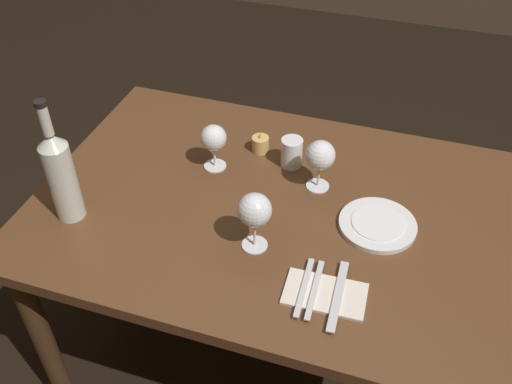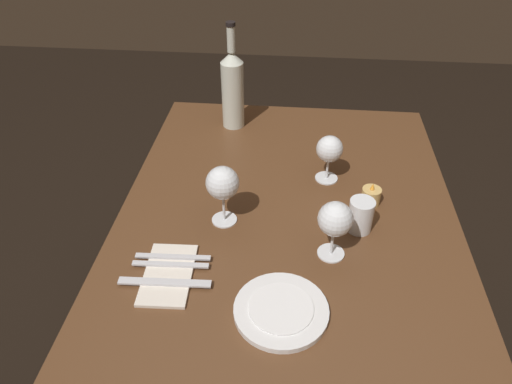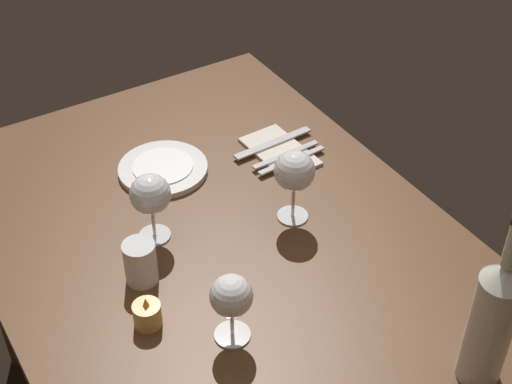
# 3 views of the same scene
# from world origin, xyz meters

# --- Properties ---
(dining_table) EXTENTS (1.30, 0.90, 0.74)m
(dining_table) POSITION_xyz_m (0.00, 0.00, 0.65)
(dining_table) COLOR #56351E
(dining_table) RESTS_ON ground
(wine_glass_left) EXTENTS (0.08, 0.08, 0.16)m
(wine_glass_left) POSITION_xyz_m (-0.00, -0.16, 0.86)
(wine_glass_left) COLOR white
(wine_glass_left) RESTS_ON dining_table
(wine_glass_right) EXTENTS (0.08, 0.08, 0.14)m
(wine_glass_right) POSITION_xyz_m (-0.21, 0.11, 0.84)
(wine_glass_right) COLOR white
(wine_glass_right) RESTS_ON dining_table
(wine_glass_centre) EXTENTS (0.08, 0.08, 0.15)m
(wine_glass_centre) POSITION_xyz_m (0.10, 0.11, 0.85)
(wine_glass_centre) COLOR white
(wine_glass_centre) RESTS_ON dining_table
(wine_bottle) EXTENTS (0.07, 0.07, 0.35)m
(wine_bottle) POSITION_xyz_m (-0.50, -0.21, 0.88)
(wine_bottle) COLOR silver
(wine_bottle) RESTS_ON dining_table
(water_tumbler) EXTENTS (0.06, 0.06, 0.09)m
(water_tumbler) POSITION_xyz_m (0.00, 0.18, 0.78)
(water_tumbler) COLOR white
(water_tumbler) RESTS_ON dining_table
(votive_candle) EXTENTS (0.05, 0.05, 0.07)m
(votive_candle) POSITION_xyz_m (-0.11, 0.22, 0.76)
(votive_candle) COLOR #DBB266
(votive_candle) RESTS_ON dining_table
(dinner_plate) EXTENTS (0.20, 0.20, 0.02)m
(dinner_plate) POSITION_xyz_m (0.28, 0.00, 0.75)
(dinner_plate) COLOR white
(dinner_plate) RESTS_ON dining_table
(folded_napkin) EXTENTS (0.19, 0.12, 0.01)m
(folded_napkin) POSITION_xyz_m (0.20, -0.26, 0.74)
(folded_napkin) COLOR silver
(folded_napkin) RESTS_ON dining_table
(fork_inner) EXTENTS (0.02, 0.18, 0.00)m
(fork_inner) POSITION_xyz_m (0.18, -0.26, 0.75)
(fork_inner) COLOR silver
(fork_inner) RESTS_ON folded_napkin
(fork_outer) EXTENTS (0.02, 0.18, 0.00)m
(fork_outer) POSITION_xyz_m (0.15, -0.26, 0.75)
(fork_outer) COLOR silver
(fork_outer) RESTS_ON folded_napkin
(table_knife) EXTENTS (0.03, 0.21, 0.00)m
(table_knife) POSITION_xyz_m (0.23, -0.26, 0.75)
(table_knife) COLOR silver
(table_knife) RESTS_ON folded_napkin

